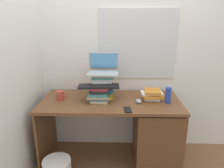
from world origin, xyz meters
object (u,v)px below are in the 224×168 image
at_px(mug, 60,95).
at_px(laptop, 103,68).
at_px(book_stack_keyboard_riser, 99,94).
at_px(keyboard, 99,86).
at_px(book_stack_tall, 103,86).
at_px(book_stack_side, 152,95).
at_px(water_bottle, 168,95).
at_px(desk, 145,130).
at_px(cell_phone, 128,110).
at_px(computer_mouse, 139,101).

bearing_deg(mug, laptop, 16.44).
relative_size(book_stack_keyboard_riser, keyboard, 0.56).
bearing_deg(book_stack_tall, mug, -169.99).
xyz_separation_m(book_stack_side, water_bottle, (0.15, -0.07, 0.02)).
bearing_deg(desk, book_stack_tall, 167.31).
distance_m(desk, mug, 1.00).
bearing_deg(desk, mug, 178.46).
bearing_deg(book_stack_keyboard_riser, desk, 1.20).
bearing_deg(cell_phone, laptop, 117.70).
relative_size(keyboard, mug, 3.46).
height_order(book_stack_side, keyboard, keyboard).
bearing_deg(mug, keyboard, -4.69).
xyz_separation_m(book_stack_keyboard_riser, cell_phone, (0.29, -0.22, -0.07)).
relative_size(book_stack_tall, cell_phone, 1.98).
bearing_deg(book_stack_tall, laptop, 87.96).
height_order(keyboard, mug, keyboard).
relative_size(book_stack_side, cell_phone, 1.73).
distance_m(desk, laptop, 0.82).
relative_size(book_stack_tall, mug, 2.22).
xyz_separation_m(keyboard, water_bottle, (0.72, -0.02, -0.08)).
bearing_deg(cell_phone, water_bottle, 19.68).
relative_size(mug, cell_phone, 0.89).
height_order(keyboard, cell_phone, keyboard).
height_order(book_stack_keyboard_riser, mug, book_stack_keyboard_riser).
height_order(book_stack_tall, keyboard, book_stack_tall).
bearing_deg(water_bottle, keyboard, 178.44).
relative_size(keyboard, cell_phone, 3.09).
bearing_deg(computer_mouse, book_stack_tall, 159.80).
xyz_separation_m(book_stack_side, cell_phone, (-0.27, -0.27, -0.06)).
relative_size(desk, water_bottle, 9.00).
bearing_deg(laptop, cell_phone, -56.74).
xyz_separation_m(water_bottle, cell_phone, (-0.42, -0.20, -0.08)).
bearing_deg(book_stack_side, desk, -145.30).
bearing_deg(book_stack_keyboard_riser, computer_mouse, -3.32).
relative_size(keyboard, computer_mouse, 4.04).
relative_size(book_stack_keyboard_riser, water_bottle, 1.43).
bearing_deg(keyboard, book_stack_keyboard_riser, -152.38).
bearing_deg(book_stack_side, book_stack_tall, 173.40).
xyz_separation_m(keyboard, cell_phone, (0.29, -0.22, -0.16)).
bearing_deg(book_stack_side, mug, -178.90).
bearing_deg(cell_phone, book_stack_side, 39.60).
relative_size(book_stack_keyboard_riser, book_stack_side, 1.00).
height_order(book_stack_side, water_bottle, water_bottle).
xyz_separation_m(laptop, cell_phone, (0.25, -0.39, -0.32)).
xyz_separation_m(book_stack_side, computer_mouse, (-0.15, -0.08, -0.04)).
relative_size(laptop, water_bottle, 1.97).
xyz_separation_m(desk, mug, (-0.92, 0.02, 0.39)).
height_order(keyboard, computer_mouse, keyboard).
height_order(book_stack_keyboard_riser, laptop, laptop).
distance_m(book_stack_tall, keyboard, 0.12).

